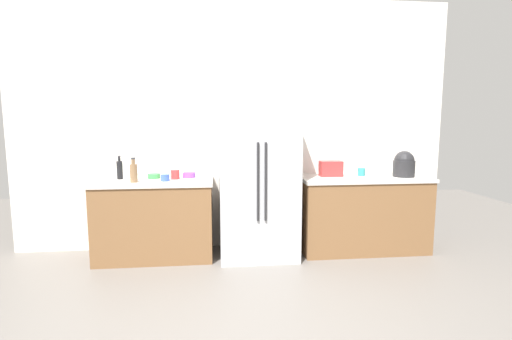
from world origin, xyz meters
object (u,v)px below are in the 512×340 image
object	(u,v)px
rice_cooker	(404,165)
cup_a	(175,174)
bottle_a	(120,169)
bowl_b	(154,176)
cup_b	(165,178)
refrigerator	(258,177)
cup_c	(361,172)
bowl_a	(189,175)
bottle_b	(134,172)
toaster	(331,169)

from	to	relation	value
rice_cooker	cup_a	bearing A→B (deg)	177.94
bottle_a	bowl_b	xyz separation A→B (m)	(0.37, 0.01, -0.08)
cup_b	rice_cooker	bearing A→B (deg)	0.77
refrigerator	bowl_b	xyz separation A→B (m)	(-1.17, 0.18, 0.00)
bottle_a	cup_c	size ratio (longest dim) A/B	2.89
cup_a	bowl_a	xyz separation A→B (m)	(0.15, 0.10, -0.02)
cup_b	refrigerator	bearing A→B (deg)	1.73
cup_c	bowl_b	size ratio (longest dim) A/B	0.65
bottle_b	bowl_b	world-z (taller)	bottle_b
bottle_a	cup_a	world-z (taller)	bottle_a
cup_a	bowl_b	world-z (taller)	cup_a
bottle_b	cup_a	bearing A→B (deg)	24.17
refrigerator	bottle_a	world-z (taller)	refrigerator
bottle_a	bottle_b	xyz separation A→B (m)	(0.20, -0.25, 0.00)
bottle_a	cup_a	distance (m)	0.62
toaster	bowl_a	bearing A→B (deg)	177.18
bottle_a	cup_c	xyz separation A→B (m)	(2.79, -0.05, -0.06)
cup_b	bowl_b	xyz separation A→B (m)	(-0.15, 0.21, -0.01)
toaster	bottle_a	size ratio (longest dim) A/B	0.98
refrigerator	rice_cooker	size ratio (longest dim) A/B	6.04
toaster	rice_cooker	world-z (taller)	rice_cooker
cup_a	toaster	bearing A→B (deg)	0.62
bottle_a	cup_c	distance (m)	2.79
refrigerator	cup_b	distance (m)	1.02
toaster	bowl_b	size ratio (longest dim) A/B	1.83
bottle_b	cup_a	world-z (taller)	bottle_b
cup_b	bottle_b	bearing A→B (deg)	-170.43
cup_b	bowl_a	distance (m)	0.33
cup_c	refrigerator	bearing A→B (deg)	-174.79
cup_c	bowl_b	xyz separation A→B (m)	(-2.42, 0.06, -0.02)
toaster	rice_cooker	distance (m)	0.85
cup_b	cup_c	world-z (taller)	cup_c
bottle_b	bowl_a	distance (m)	0.63
toaster	cup_a	distance (m)	1.80
bottle_b	bowl_a	world-z (taller)	bottle_b
bottle_a	bowl_b	distance (m)	0.38
refrigerator	bottle_a	size ratio (longest dim) A/B	6.87
cup_a	cup_c	bearing A→B (deg)	0.34
cup_c	bowl_a	size ratio (longest dim) A/B	0.63
refrigerator	cup_a	xyz separation A→B (m)	(-0.92, 0.10, 0.03)
rice_cooker	cup_c	world-z (taller)	rice_cooker
rice_cooker	bottle_a	bearing A→B (deg)	177.25
refrigerator	cup_c	size ratio (longest dim) A/B	19.83
bottle_a	rice_cooker	bearing A→B (deg)	-2.75
refrigerator	rice_cooker	xyz separation A→B (m)	(1.72, 0.01, 0.12)
cup_c	cup_b	bearing A→B (deg)	-176.35
cup_c	bowl_b	bearing A→B (deg)	178.51
cup_c	bowl_b	world-z (taller)	cup_c
cup_c	bottle_b	bearing A→B (deg)	-175.61
cup_c	bowl_a	world-z (taller)	cup_c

